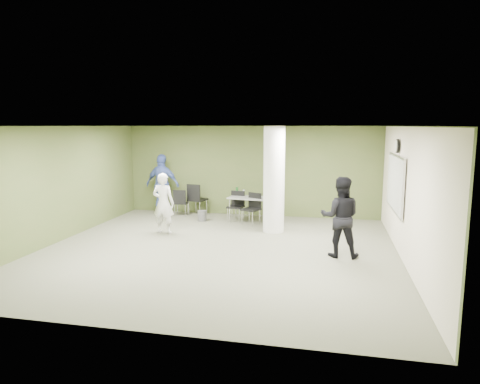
% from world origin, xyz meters
% --- Properties ---
extents(floor, '(8.00, 8.00, 0.00)m').
position_xyz_m(floor, '(0.00, 0.00, 0.00)').
color(floor, '#5B5C48').
rests_on(floor, ground).
extents(ceiling, '(8.00, 8.00, 0.00)m').
position_xyz_m(ceiling, '(0.00, 0.00, 2.80)').
color(ceiling, white).
rests_on(ceiling, wall_back).
extents(wall_back, '(8.00, 2.80, 0.02)m').
position_xyz_m(wall_back, '(0.00, 4.00, 1.40)').
color(wall_back, '#465829').
rests_on(wall_back, floor).
extents(wall_left, '(0.02, 8.00, 2.80)m').
position_xyz_m(wall_left, '(-4.00, 0.00, 1.40)').
color(wall_left, '#465829').
rests_on(wall_left, floor).
extents(wall_right_cream, '(0.02, 8.00, 2.80)m').
position_xyz_m(wall_right_cream, '(4.00, 0.00, 1.40)').
color(wall_right_cream, beige).
rests_on(wall_right_cream, floor).
extents(column, '(0.56, 0.56, 2.80)m').
position_xyz_m(column, '(1.00, 2.00, 1.40)').
color(column, silver).
rests_on(column, floor).
extents(whiteboard, '(0.05, 2.30, 1.30)m').
position_xyz_m(whiteboard, '(3.92, 1.20, 1.50)').
color(whiteboard, silver).
rests_on(whiteboard, wall_right_cream).
extents(wall_clock, '(0.06, 0.32, 0.32)m').
position_xyz_m(wall_clock, '(3.92, 1.20, 2.35)').
color(wall_clock, black).
rests_on(wall_clock, wall_right_cream).
extents(folding_table, '(1.62, 0.86, 0.98)m').
position_xyz_m(folding_table, '(0.30, 3.02, 0.68)').
color(folding_table, gray).
rests_on(folding_table, floor).
extents(wastebasket, '(0.27, 0.27, 0.31)m').
position_xyz_m(wastebasket, '(-1.24, 2.82, 0.16)').
color(wastebasket, '#4C4C4C').
rests_on(wastebasket, floor).
extents(chair_back_left, '(0.45, 0.45, 0.83)m').
position_xyz_m(chair_back_left, '(-2.11, 3.36, 0.48)').
color(chair_back_left, black).
rests_on(chair_back_left, floor).
extents(chair_back_right, '(0.61, 0.61, 1.00)m').
position_xyz_m(chair_back_right, '(-1.67, 3.56, 0.59)').
color(chair_back_right, black).
rests_on(chair_back_right, floor).
extents(chair_table_left, '(0.50, 0.50, 0.89)m').
position_xyz_m(chair_table_left, '(-0.25, 3.08, 0.52)').
color(chair_table_left, black).
rests_on(chair_table_left, floor).
extents(chair_table_right, '(0.59, 0.59, 0.90)m').
position_xyz_m(chair_table_right, '(0.29, 2.75, 0.52)').
color(chair_table_right, black).
rests_on(chair_table_right, floor).
extents(woman_white, '(0.60, 0.41, 1.60)m').
position_xyz_m(woman_white, '(-1.80, 1.23, 0.80)').
color(woman_white, silver).
rests_on(woman_white, floor).
extents(man_black, '(0.85, 0.66, 1.74)m').
position_xyz_m(man_black, '(2.69, 0.10, 0.87)').
color(man_black, black).
rests_on(man_black, floor).
extents(man_blue, '(1.18, 0.62, 1.93)m').
position_xyz_m(man_blue, '(-2.71, 3.40, 0.96)').
color(man_blue, '#3E539B').
rests_on(man_blue, floor).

